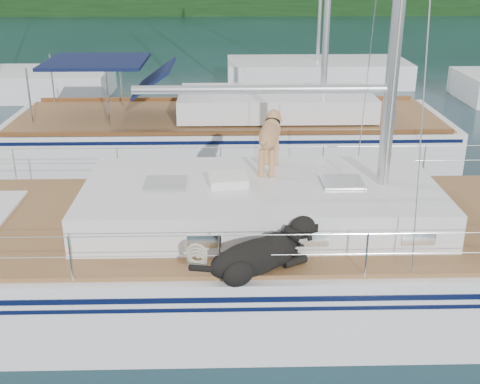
{
  "coord_description": "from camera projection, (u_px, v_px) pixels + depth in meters",
  "views": [
    {
      "loc": [
        0.29,
        -8.24,
        4.97
      ],
      "look_at": [
        0.5,
        0.2,
        1.6
      ],
      "focal_mm": 45.0,
      "sensor_mm": 36.0,
      "label": 1
    }
  ],
  "objects": [
    {
      "name": "shore_bank",
      "position": [
        221.0,
        6.0,
        52.16
      ],
      "size": [
        92.0,
        1.0,
        1.2
      ],
      "primitive_type": "cube",
      "color": "#595147",
      "rests_on": "ground"
    },
    {
      "name": "ground",
      "position": [
        209.0,
        291.0,
        9.49
      ],
      "size": [
        120.0,
        120.0,
        0.0
      ],
      "primitive_type": "plane",
      "color": "black",
      "rests_on": "ground"
    },
    {
      "name": "bg_boat_center",
      "position": [
        317.0,
        73.0,
        24.27
      ],
      "size": [
        7.2,
        3.0,
        11.65
      ],
      "color": "white",
      "rests_on": "ground"
    },
    {
      "name": "neighbor_sailboat",
      "position": [
        232.0,
        135.0,
        15.42
      ],
      "size": [
        11.0,
        3.5,
        13.3
      ],
      "color": "white",
      "rests_on": "ground"
    },
    {
      "name": "bg_boat_west",
      "position": [
        1.0,
        84.0,
        22.14
      ],
      "size": [
        8.0,
        3.0,
        11.65
      ],
      "color": "white",
      "rests_on": "ground"
    },
    {
      "name": "main_sailboat",
      "position": [
        214.0,
        253.0,
        9.24
      ],
      "size": [
        12.0,
        4.19,
        14.01
      ],
      "color": "white",
      "rests_on": "ground"
    }
  ]
}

